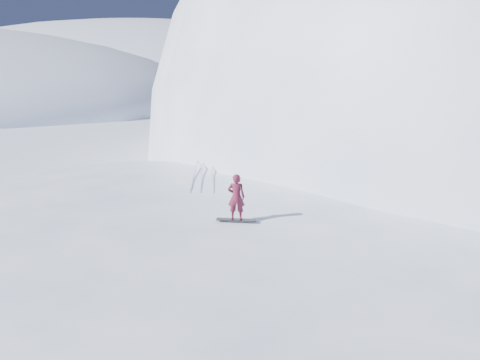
# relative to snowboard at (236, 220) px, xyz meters

# --- Properties ---
(ground) EXTENTS (400.00, 400.00, 0.00)m
(ground) POSITION_rel_snowboard_xyz_m (-2.17, 0.11, -2.41)
(ground) COLOR white
(ground) RESTS_ON ground
(near_ridge) EXTENTS (36.00, 28.00, 4.80)m
(near_ridge) POSITION_rel_snowboard_xyz_m (-1.17, 3.11, -2.41)
(near_ridge) COLOR white
(near_ridge) RESTS_ON ground
(peak_shoulder) EXTENTS (28.00, 24.00, 18.00)m
(peak_shoulder) POSITION_rel_snowboard_xyz_m (7.83, 20.11, -2.41)
(peak_shoulder) COLOR white
(peak_shoulder) RESTS_ON ground
(far_ridge_c) EXTENTS (140.00, 90.00, 36.00)m
(far_ridge_c) POSITION_rel_snowboard_xyz_m (-42.17, 110.11, -2.41)
(far_ridge_c) COLOR white
(far_ridge_c) RESTS_ON ground
(wind_bumps) EXTENTS (16.00, 14.40, 1.00)m
(wind_bumps) POSITION_rel_snowboard_xyz_m (-2.73, 2.23, -2.41)
(wind_bumps) COLOR white
(wind_bumps) RESTS_ON ground
(snowboard) EXTENTS (1.32, 0.26, 0.02)m
(snowboard) POSITION_rel_snowboard_xyz_m (0.00, 0.00, 0.00)
(snowboard) COLOR black
(snowboard) RESTS_ON near_ridge
(snowboarder) EXTENTS (0.56, 0.37, 1.53)m
(snowboarder) POSITION_rel_snowboard_xyz_m (0.00, -0.00, 0.78)
(snowboarder) COLOR maroon
(snowboarder) RESTS_ON snowboard
(board_tracks) EXTENTS (1.95, 5.94, 0.04)m
(board_tracks) POSITION_rel_snowboard_xyz_m (-2.33, 6.03, 0.01)
(board_tracks) COLOR silver
(board_tracks) RESTS_ON ground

